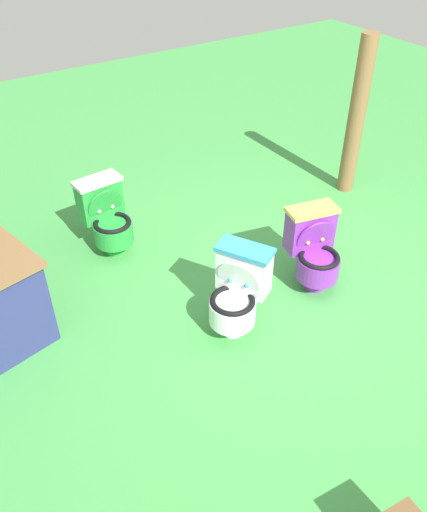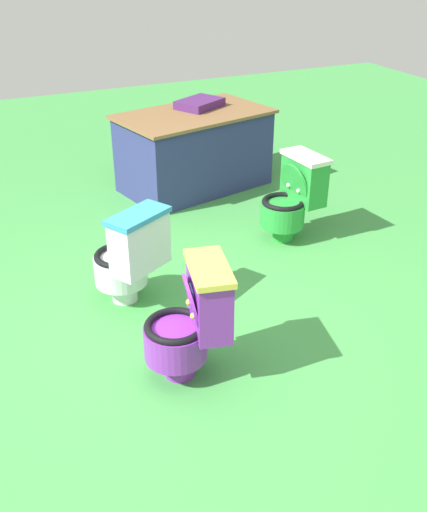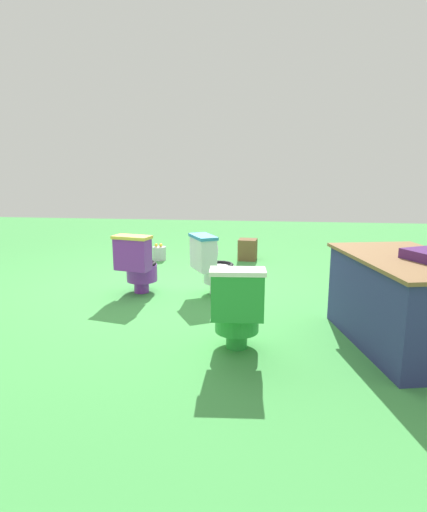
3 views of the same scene
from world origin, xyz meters
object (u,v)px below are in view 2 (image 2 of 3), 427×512
at_px(toilet_white, 129,257).
at_px(vendor_table, 194,150).
at_px(toilet_green, 293,197).
at_px(toilet_purple, 191,321).

height_order(toilet_white, vendor_table, vendor_table).
height_order(toilet_green, vendor_table, vendor_table).
bearing_deg(toilet_green, toilet_purple, 126.92).
bearing_deg(toilet_white, vendor_table, 26.09).
xyz_separation_m(toilet_white, vendor_table, (1.26, 1.81, 0.02)).
height_order(toilet_purple, toilet_white, same).
bearing_deg(toilet_purple, toilet_green, -35.94).
xyz_separation_m(toilet_green, vendor_table, (-0.29, 1.40, 0.02)).
bearing_deg(vendor_table, toilet_white, -124.74).
distance_m(toilet_purple, toilet_white, 0.88).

